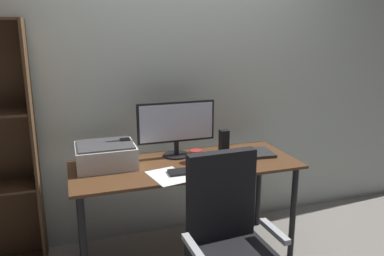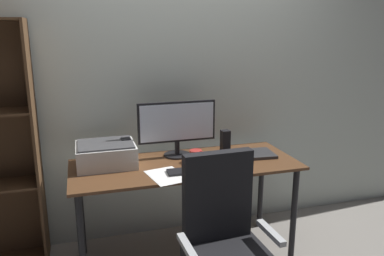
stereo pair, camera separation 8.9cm
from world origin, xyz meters
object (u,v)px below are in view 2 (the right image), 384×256
at_px(mouse, 221,167).
at_px(speaker_left, 126,150).
at_px(desk, 186,175).
at_px(laptop, 252,154).
at_px(coffee_mug, 196,156).
at_px(office_chair, 226,254).
at_px(keyboard, 189,171).
at_px(speaker_right, 225,141).
at_px(monitor, 177,125).
at_px(printer, 106,154).

bearing_deg(mouse, speaker_left, 158.74).
relative_size(desk, laptop, 4.99).
xyz_separation_m(coffee_mug, office_chair, (-0.05, -0.75, -0.32)).
relative_size(keyboard, mouse, 3.02).
xyz_separation_m(keyboard, speaker_right, (0.39, 0.35, 0.08)).
relative_size(monitor, laptop, 1.82).
xyz_separation_m(keyboard, mouse, (0.22, -0.01, 0.01)).
bearing_deg(desk, speaker_left, 156.32).
xyz_separation_m(desk, keyboard, (-0.02, -0.18, 0.10)).
bearing_deg(laptop, office_chair, -118.22).
relative_size(keyboard, office_chair, 0.29).
xyz_separation_m(desk, monitor, (-0.01, 0.18, 0.33)).
relative_size(speaker_right, office_chair, 0.17).
xyz_separation_m(desk, laptop, (0.53, 0.02, 0.10)).
height_order(coffee_mug, printer, printer).
relative_size(keyboard, coffee_mug, 2.79).
height_order(keyboard, mouse, mouse).
bearing_deg(laptop, speaker_left, 176.17).
relative_size(monitor, office_chair, 0.58).
relative_size(laptop, office_chair, 0.32).
xyz_separation_m(laptop, office_chair, (-0.50, -0.76, -0.29)).
height_order(keyboard, coffee_mug, coffee_mug).
distance_m(keyboard, laptop, 0.59).
distance_m(keyboard, mouse, 0.22).
distance_m(printer, office_chair, 1.09).
bearing_deg(speaker_left, coffee_mug, -18.97).
height_order(monitor, laptop, monitor).
bearing_deg(printer, coffee_mug, -10.33).
xyz_separation_m(mouse, office_chair, (-0.17, -0.55, -0.30)).
height_order(keyboard, laptop, laptop).
bearing_deg(keyboard, coffee_mug, 62.07).
relative_size(keyboard, laptop, 0.91).
bearing_deg(speaker_left, monitor, 1.19).
relative_size(coffee_mug, printer, 0.26).
bearing_deg(printer, office_chair, -56.69).
bearing_deg(speaker_left, printer, -160.95).
height_order(coffee_mug, speaker_left, speaker_left).
height_order(laptop, office_chair, office_chair).
distance_m(monitor, speaker_left, 0.41).
distance_m(monitor, printer, 0.55).
distance_m(keyboard, office_chair, 0.63).
bearing_deg(keyboard, speaker_right, 42.70).
xyz_separation_m(keyboard, speaker_left, (-0.37, 0.35, 0.08)).
bearing_deg(coffee_mug, printer, 169.67).
xyz_separation_m(speaker_right, printer, (-0.91, -0.05, -0.00)).
distance_m(monitor, speaker_right, 0.41).
bearing_deg(keyboard, desk, 83.52).
height_order(desk, office_chair, office_chair).
bearing_deg(office_chair, speaker_right, 67.43).
relative_size(monitor, printer, 1.45).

